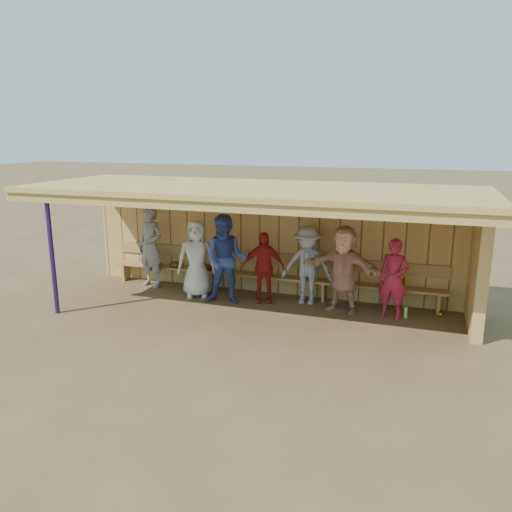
# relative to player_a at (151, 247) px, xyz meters

# --- Properties ---
(ground) EXTENTS (90.00, 90.00, 0.00)m
(ground) POSITION_rel_player_a_xyz_m (2.73, -0.81, -0.95)
(ground) COLOR brown
(ground) RESTS_ON ground
(player_a) EXTENTS (0.79, 0.63, 1.90)m
(player_a) POSITION_rel_player_a_xyz_m (0.00, 0.00, 0.00)
(player_a) COLOR gray
(player_a) RESTS_ON ground
(player_b) EXTENTS (0.96, 0.79, 1.70)m
(player_b) POSITION_rel_player_a_xyz_m (1.32, -0.33, -0.10)
(player_b) COLOR silver
(player_b) RESTS_ON ground
(player_c) EXTENTS (1.03, 0.87, 1.88)m
(player_c) POSITION_rel_player_a_xyz_m (2.10, -0.54, -0.01)
(player_c) COLOR #364996
(player_c) RESTS_ON ground
(player_d) EXTENTS (0.95, 0.57, 1.51)m
(player_d) POSITION_rel_player_a_xyz_m (2.81, -0.21, -0.19)
(player_d) COLOR #B21C1D
(player_d) RESTS_ON ground
(player_e) EXTENTS (1.10, 0.66, 1.66)m
(player_e) POSITION_rel_player_a_xyz_m (3.71, -0.02, -0.12)
(player_e) COLOR gray
(player_e) RESTS_ON ground
(player_f) EXTENTS (1.70, 0.90, 1.75)m
(player_f) POSITION_rel_player_a_xyz_m (4.50, -0.26, -0.07)
(player_f) COLOR tan
(player_f) RESTS_ON ground
(player_g) EXTENTS (0.64, 0.49, 1.56)m
(player_g) POSITION_rel_player_a_xyz_m (5.47, -0.31, -0.17)
(player_g) COLOR #A81B36
(player_g) RESTS_ON ground
(dugout_structure) EXTENTS (8.80, 3.20, 2.50)m
(dugout_structure) POSITION_rel_player_a_xyz_m (3.12, -0.12, 0.74)
(dugout_structure) COLOR tan
(dugout_structure) RESTS_ON ground
(bench) EXTENTS (7.60, 0.34, 0.93)m
(bench) POSITION_rel_player_a_xyz_m (2.73, 0.31, -0.42)
(bench) COLOR #A78147
(bench) RESTS_ON ground
(dugout_equipment) EXTENTS (6.05, 0.62, 0.80)m
(dugout_equipment) POSITION_rel_player_a_xyz_m (1.88, 0.18, -0.46)
(dugout_equipment) COLOR gold
(dugout_equipment) RESTS_ON ground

